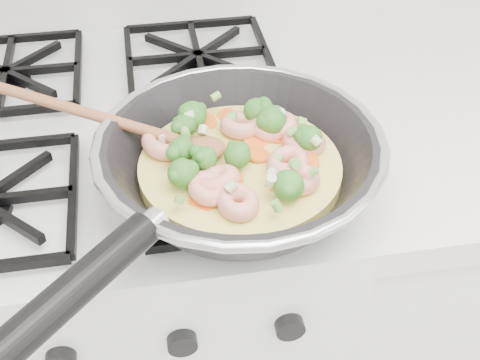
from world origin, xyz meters
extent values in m
cube|color=silver|center=(0.00, 1.70, 0.45)|extent=(0.60, 0.60, 0.90)
cube|color=black|center=(0.00, 1.70, 0.91)|extent=(0.56, 0.56, 0.02)
torus|color=#B7B7BE|center=(0.16, 1.52, 0.99)|extent=(0.35, 0.35, 0.01)
cylinder|color=black|center=(-0.02, 1.34, 0.99)|extent=(0.16, 0.16, 0.04)
cylinder|color=#E9DC65|center=(0.16, 1.52, 0.95)|extent=(0.24, 0.24, 0.02)
ellipsoid|color=#9B5D38|center=(0.12, 1.54, 0.97)|extent=(0.08, 0.07, 0.02)
cylinder|color=#9B5D38|center=(-0.02, 1.61, 0.99)|extent=(0.25, 0.13, 0.05)
torus|color=#EB9E8B|center=(0.12, 1.47, 0.97)|extent=(0.06, 0.06, 0.03)
torus|color=#EB9E8B|center=(0.22, 1.47, 0.97)|extent=(0.07, 0.07, 0.02)
torus|color=#EB9E8B|center=(0.21, 1.57, 0.97)|extent=(0.07, 0.07, 0.03)
torus|color=#EB9E8B|center=(0.17, 1.58, 0.97)|extent=(0.06, 0.06, 0.02)
torus|color=#EB9E8B|center=(0.15, 1.44, 0.97)|extent=(0.06, 0.06, 0.02)
torus|color=#EB9E8B|center=(0.22, 1.58, 0.97)|extent=(0.06, 0.06, 0.03)
torus|color=#EB9E8B|center=(0.07, 1.56, 0.97)|extent=(0.08, 0.08, 0.03)
torus|color=#EB9E8B|center=(0.21, 1.58, 0.97)|extent=(0.07, 0.07, 0.03)
torus|color=#EB9E8B|center=(0.21, 1.50, 0.97)|extent=(0.08, 0.08, 0.03)
torus|color=#EB9E8B|center=(0.13, 1.48, 0.97)|extent=(0.07, 0.07, 0.03)
torus|color=#EB9E8B|center=(0.24, 1.54, 0.97)|extent=(0.07, 0.07, 0.03)
ellipsoid|color=#3B7C28|center=(0.12, 1.51, 0.98)|extent=(0.04, 0.04, 0.03)
ellipsoid|color=#3B7C28|center=(0.16, 1.51, 0.98)|extent=(0.04, 0.04, 0.03)
ellipsoid|color=#3B7C28|center=(0.09, 1.53, 0.98)|extent=(0.04, 0.04, 0.03)
ellipsoid|color=#3B7C28|center=(0.11, 1.60, 0.98)|extent=(0.05, 0.05, 0.04)
ellipsoid|color=#3B7C28|center=(0.10, 1.58, 0.98)|extent=(0.04, 0.04, 0.03)
ellipsoid|color=#3B7C28|center=(0.25, 1.53, 0.98)|extent=(0.04, 0.04, 0.03)
ellipsoid|color=#3B7C28|center=(0.20, 1.60, 0.98)|extent=(0.04, 0.04, 0.03)
ellipsoid|color=#3B7C28|center=(0.21, 1.57, 0.98)|extent=(0.05, 0.05, 0.04)
ellipsoid|color=#3B7C28|center=(0.20, 1.45, 0.98)|extent=(0.05, 0.05, 0.03)
ellipsoid|color=#3B7C28|center=(0.09, 1.49, 0.98)|extent=(0.04, 0.04, 0.03)
cylinder|color=orange|center=(0.18, 1.53, 0.96)|extent=(0.04, 0.04, 0.01)
cylinder|color=orange|center=(0.11, 1.46, 0.96)|extent=(0.04, 0.04, 0.01)
cylinder|color=orange|center=(0.24, 1.50, 0.96)|extent=(0.05, 0.05, 0.01)
cylinder|color=orange|center=(0.19, 1.56, 0.96)|extent=(0.04, 0.04, 0.01)
cylinder|color=orange|center=(0.16, 1.62, 0.96)|extent=(0.03, 0.03, 0.01)
cylinder|color=orange|center=(0.20, 1.48, 0.96)|extent=(0.04, 0.04, 0.01)
cylinder|color=orange|center=(0.14, 1.49, 0.96)|extent=(0.05, 0.05, 0.01)
cylinder|color=orange|center=(0.22, 1.51, 0.96)|extent=(0.04, 0.04, 0.01)
cylinder|color=orange|center=(0.20, 1.57, 0.96)|extent=(0.04, 0.04, 0.01)
cylinder|color=orange|center=(0.21, 1.48, 0.96)|extent=(0.04, 0.04, 0.01)
cylinder|color=orange|center=(0.23, 1.54, 0.96)|extent=(0.04, 0.04, 0.01)
cylinder|color=orange|center=(0.21, 1.57, 0.96)|extent=(0.04, 0.04, 0.01)
cylinder|color=orange|center=(0.13, 1.61, 0.96)|extent=(0.04, 0.04, 0.01)
cylinder|color=orange|center=(0.21, 1.53, 0.96)|extent=(0.04, 0.04, 0.01)
cylinder|color=orange|center=(0.12, 1.48, 0.96)|extent=(0.04, 0.03, 0.01)
cylinder|color=orange|center=(0.19, 1.59, 0.96)|extent=(0.04, 0.04, 0.01)
cylinder|color=#6EAD45|center=(0.23, 1.54, 0.98)|extent=(0.01, 0.01, 0.01)
cylinder|color=#6EAD45|center=(0.10, 1.55, 0.99)|extent=(0.01, 0.01, 0.01)
cylinder|color=#6EAD45|center=(0.08, 1.45, 0.97)|extent=(0.01, 0.01, 0.01)
cylinder|color=#6EAD45|center=(0.22, 1.48, 0.98)|extent=(0.01, 0.01, 0.01)
cylinder|color=#BDD395|center=(0.25, 1.52, 0.98)|extent=(0.01, 0.01, 0.01)
cylinder|color=#6EAD45|center=(0.15, 1.62, 0.99)|extent=(0.01, 0.01, 0.01)
cylinder|color=#6EAD45|center=(0.19, 1.59, 0.98)|extent=(0.01, 0.01, 0.01)
cylinder|color=#BDD395|center=(0.18, 1.45, 0.98)|extent=(0.01, 0.01, 0.01)
cylinder|color=#BDD395|center=(0.07, 1.56, 0.98)|extent=(0.01, 0.01, 0.01)
cylinder|color=#BDD395|center=(0.12, 1.57, 0.98)|extent=(0.01, 0.01, 0.01)
cylinder|color=#6EAD45|center=(0.16, 1.59, 0.98)|extent=(0.01, 0.01, 0.01)
cylinder|color=#BDD395|center=(0.11, 1.59, 0.99)|extent=(0.01, 0.01, 0.01)
cylinder|color=#BDD395|center=(0.14, 1.45, 0.98)|extent=(0.01, 0.01, 0.01)
cylinder|color=#BDD395|center=(0.22, 1.57, 0.99)|extent=(0.01, 0.01, 0.01)
cylinder|color=#6EAD45|center=(0.18, 1.42, 0.98)|extent=(0.01, 0.01, 0.01)
cylinder|color=#6EAD45|center=(0.23, 1.46, 0.99)|extent=(0.01, 0.01, 0.01)
cylinder|color=#BDD395|center=(0.24, 1.54, 0.97)|extent=(0.01, 0.01, 0.01)
cylinder|color=#6EAD45|center=(0.25, 1.57, 0.98)|extent=(0.01, 0.01, 0.01)
cylinder|color=#BDD395|center=(0.09, 1.55, 0.98)|extent=(0.01, 0.01, 0.01)
cylinder|color=#6EAD45|center=(0.16, 1.51, 0.98)|extent=(0.01, 0.01, 0.01)
cylinder|color=#6EAD45|center=(0.20, 1.50, 0.97)|extent=(0.01, 0.01, 0.01)
cylinder|color=#BDD395|center=(0.19, 1.47, 0.98)|extent=(0.01, 0.01, 0.01)
camera|label=1|loc=(0.06, 0.94, 1.43)|focal=47.63mm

